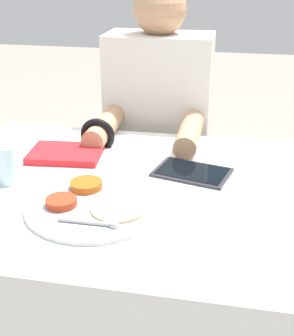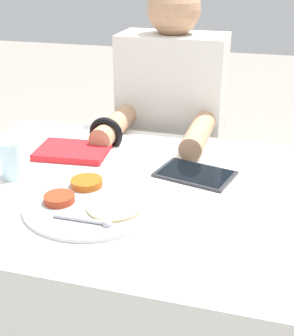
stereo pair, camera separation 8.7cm
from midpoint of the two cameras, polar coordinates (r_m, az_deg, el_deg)
dining_table at (r=1.43m, az=0.24°, el=-16.27°), size 1.08×0.81×0.77m
thali_tray at (r=1.12m, az=-4.66°, el=-4.17°), size 0.33×0.33×0.03m
red_notebook at (r=1.41m, az=-7.32°, el=1.97°), size 0.22×0.17×0.02m
tablet_device at (r=1.28m, az=7.84°, el=-0.74°), size 0.23×0.18×0.01m
person_diner at (r=1.78m, az=4.21°, el=0.33°), size 0.38×0.48×1.24m
drinking_glass at (r=1.27m, az=-14.30°, el=0.96°), size 0.06×0.06×0.10m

